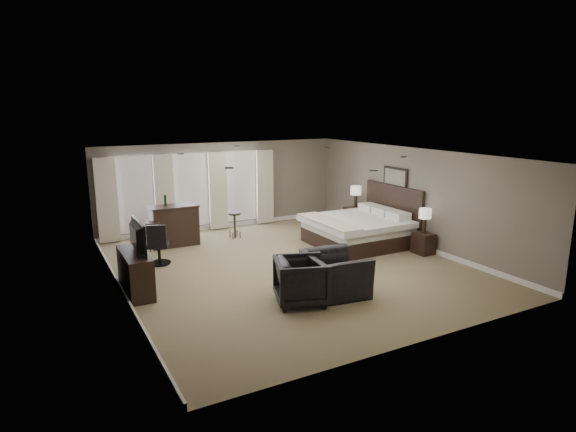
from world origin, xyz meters
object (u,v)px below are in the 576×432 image
tv (134,249)px  bar_counter (174,225)px  lamp_near (425,221)px  desk_chair (159,244)px  nightstand_near (423,243)px  armchair_near (335,267)px  bed (361,217)px  armchair_far (302,279)px  bar_stool_left (153,236)px  bar_stool_right (235,225)px  lamp_far (356,197)px  dresser (136,273)px  nightstand_far (355,218)px

tv → bar_counter: bearing=-28.2°
lamp_near → desk_chair: 6.52m
bar_counter → desk_chair: 1.61m
nightstand_near → armchair_near: 3.65m
bed → armchair_far: 4.35m
bar_stool_left → bar_stool_right: bearing=3.8°
lamp_far → bar_stool_left: size_ratio=0.89×
nightstand_near → tv: tv is taller
desk_chair → bar_stool_left: bearing=-74.4°
lamp_near → bar_counter: 6.51m
nightstand_near → dresser: (-6.92, 0.75, 0.15)m
bar_stool_right → bar_counter: bearing=177.2°
bar_stool_left → armchair_near: bearing=-61.8°
nightstand_near → desk_chair: bearing=159.1°
bar_counter → dresser: bearing=-118.2°
lamp_far → bar_stool_right: 3.75m
nightstand_far → bar_stool_left: (-5.94, 0.60, 0.05)m
nightstand_near → nightstand_far: 2.90m
lamp_far → bar_stool_right: bearing=168.2°
nightstand_near → nightstand_far: (0.00, 2.90, 0.06)m
lamp_far → armchair_far: lamp_far is taller
dresser → armchair_far: bearing=-37.2°
bed → bar_stool_left: 5.46m
tv → armchair_near: armchair_near is taller
bar_stool_left → bed: bearing=-22.1°
tv → desk_chair: 1.83m
nightstand_far → bar_counter: size_ratio=0.52×
bar_counter → nightstand_far: bearing=-9.0°
dresser → tv: (0.00, 0.00, 0.49)m
nightstand_far → bar_stool_left: size_ratio=0.87×
tv → bar_counter: size_ratio=0.88×
bed → dresser: bearing=-173.3°
lamp_far → tv: 7.25m
bed → lamp_near: bearing=-58.5°
nightstand_near → desk_chair: size_ratio=0.53×
nightstand_far → tv: size_ratio=0.59×
lamp_near → bar_stool_left: 6.91m
armchair_near → desk_chair: 4.36m
nightstand_far → bar_counter: 5.39m
bar_stool_right → desk_chair: 2.80m
desk_chair → tv: bearing=84.3°
lamp_near → armchair_near: lamp_near is taller
nightstand_far → bar_stool_right: 3.70m
bar_stool_right → desk_chair: size_ratio=0.73×
bar_stool_left → bar_stool_right: size_ratio=1.02×
bed → dresser: 6.08m
bar_counter → bar_stool_right: (1.70, -0.08, -0.18)m
nightstand_near → desk_chair: (-6.08, 2.33, 0.23)m
armchair_far → bar_stool_right: bearing=11.0°
nightstand_far → lamp_near: size_ratio=1.03×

